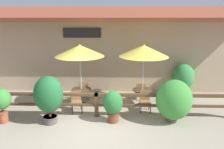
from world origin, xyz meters
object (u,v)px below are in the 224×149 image
Objects in this scene: potted_plant_entrance_palm at (113,105)px; potted_plant_tall_tropical at (174,100)px; patio_umbrella_near at (80,51)px; potted_plant_small_flowering at (1,101)px; dining_table_near at (81,92)px; chair_middle_streetside at (145,100)px; patio_umbrella_middle at (144,51)px; chair_near_streetside at (76,101)px; potted_plant_corner_fern at (183,78)px; chair_middle_wallside at (140,90)px; potted_plant_broad_leaf at (49,96)px; dining_table_middle at (142,93)px; chair_near_wallside at (84,90)px.

potted_plant_entrance_palm is 2.19m from potted_plant_tall_tropical.
potted_plant_small_flowering is at bearing -145.84° from patio_umbrella_near.
dining_table_near is 2.76m from chair_middle_streetside.
patio_umbrella_middle is 5.73m from potted_plant_small_flowering.
potted_plant_tall_tropical is (0.96, -1.57, -1.53)m from patio_umbrella_middle.
chair_middle_streetside is (0.05, -0.62, -1.93)m from patio_umbrella_middle.
patio_umbrella_near is 3.19× the size of chair_middle_streetside.
chair_near_streetside is at bearing -179.46° from chair_middle_streetside.
patio_umbrella_near reaches higher than dining_table_near.
chair_middle_streetside is 1.62m from potted_plant_entrance_palm.
patio_umbrella_middle is 2.39m from potted_plant_tall_tropical.
potted_plant_small_flowering is 0.82× the size of potted_plant_corner_fern.
potted_plant_broad_leaf reaches higher than chair_middle_wallside.
chair_near_streetside is 2.73m from potted_plant_small_flowering.
dining_table_middle is at bearing 0.66° from dining_table_near.
potted_plant_broad_leaf is (-0.85, -1.74, -1.34)m from patio_umbrella_near.
dining_table_middle is 3.95m from potted_plant_broad_leaf.
chair_near_streetside is at bearing 23.14° from potted_plant_small_flowering.
potted_plant_tall_tropical is at bearing -23.13° from patio_umbrella_near.
dining_table_near is at bearing 81.17° from chair_near_wallside.
potted_plant_small_flowering is 1.10× the size of potted_plant_entrance_palm.
chair_middle_wallside is 2.28m from potted_plant_corner_fern.
potted_plant_broad_leaf reaches higher than chair_middle_streetside.
chair_near_wallside is 0.71× the size of potted_plant_entrance_palm.
chair_middle_wallside is at bearing 114.11° from potted_plant_tall_tropical.
potted_plant_tall_tropical is (4.45, 0.21, -0.19)m from potted_plant_broad_leaf.
chair_middle_streetside is at bearing -12.27° from patio_umbrella_near.
potted_plant_corner_fern is (4.75, 1.34, 0.33)m from dining_table_near.
potted_plant_entrance_palm is at bearing -179.04° from potted_plant_tall_tropical.
chair_near_wallside is at bearing 72.04° from chair_near_streetside.
dining_table_middle is at bearing 0.66° from patio_umbrella_near.
dining_table_middle is at bearing 52.73° from potted_plant_entrance_palm.
potted_plant_corner_fern reaches higher than chair_near_wallside.
chair_middle_wallside is at bearing 11.58° from chair_near_streetside.
chair_near_streetside is at bearing 167.01° from potted_plant_tall_tropical.
potted_plant_small_flowering is at bearing -169.08° from chair_middle_streetside.
potted_plant_broad_leaf is 1.10× the size of potted_plant_tall_tropical.
chair_near_streetside is 1.00× the size of chair_near_wallside.
patio_umbrella_near is at bearing 63.90° from potted_plant_broad_leaf.
chair_middle_wallside is at bearing 91.73° from patio_umbrella_middle.
patio_umbrella_middle is 3.19× the size of dining_table_middle.
potted_plant_small_flowering is (-5.20, -2.39, 0.36)m from chair_middle_wallside.
potted_plant_small_flowering reaches higher than dining_table_middle.
chair_near_wallside is 0.53× the size of potted_plant_corner_fern.
potted_plant_entrance_palm is at bearing -45.05° from chair_near_streetside.
chair_near_streetside is 1.37m from chair_near_wallside.
dining_table_near is at bearing 34.16° from potted_plant_small_flowering.
patio_umbrella_middle is at bearing 156.54° from chair_near_wallside.
chair_middle_streetside is at bearing 37.80° from potted_plant_entrance_palm.
chair_near_streetside is at bearing 149.54° from potted_plant_entrance_palm.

